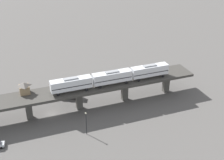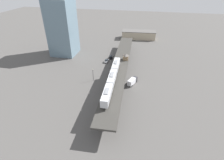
% 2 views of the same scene
% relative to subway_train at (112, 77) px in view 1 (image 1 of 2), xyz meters
% --- Properties ---
extents(ground_plane, '(400.00, 400.00, 0.00)m').
position_rel_subway_train_xyz_m(ground_plane, '(0.46, 18.72, -9.62)').
color(ground_plane, '#514F4C').
extents(elevated_viaduct, '(13.01, 92.31, 7.08)m').
position_rel_subway_train_xyz_m(elevated_viaduct, '(0.47, 18.55, -3.52)').
color(elevated_viaduct, '#393733').
rests_on(elevated_viaduct, ground).
extents(subway_train, '(4.69, 37.29, 4.45)m').
position_rel_subway_train_xyz_m(subway_train, '(0.00, 0.00, 0.00)').
color(subway_train, silver).
rests_on(subway_train, elevated_viaduct).
extents(signal_hut, '(3.38, 3.38, 3.40)m').
position_rel_subway_train_xyz_m(signal_hut, '(2.52, 25.55, -0.74)').
color(signal_hut, '#8C7251').
rests_on(signal_hut, elevated_viaduct).
extents(delivery_truck, '(4.73, 7.52, 3.20)m').
position_rel_subway_train_xyz_m(delivery_truck, '(8.14, 11.97, -7.86)').
color(delivery_truck, '#333338').
rests_on(delivery_truck, ground).
extents(street_lamp, '(0.44, 0.44, 6.94)m').
position_rel_subway_train_xyz_m(street_lamp, '(-12.47, 11.22, -5.51)').
color(street_lamp, black).
rests_on(street_lamp, ground).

